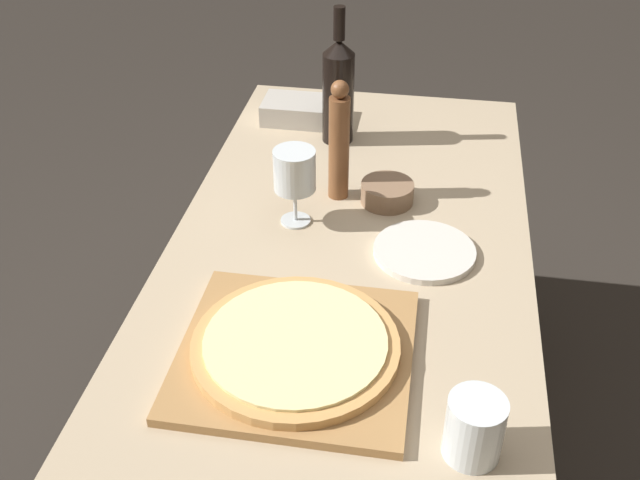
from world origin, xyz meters
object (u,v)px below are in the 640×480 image
object	(u,v)px
pizza	(295,345)
wine_bottle	(338,89)
pepper_mill	(339,143)
wine_glass	(295,172)
small_bowl	(387,193)

from	to	relation	value
pizza	wine_bottle	distance (m)	0.80
wine_bottle	pepper_mill	xyz separation A→B (m)	(0.04, -0.26, -0.00)
pepper_mill	wine_glass	bearing A→B (deg)	-122.05
wine_bottle	small_bowl	bearing A→B (deg)	-61.10
wine_glass	small_bowl	xyz separation A→B (m)	(0.19, 0.11, -0.10)
pizza	pepper_mill	distance (m)	0.53
pizza	pepper_mill	bearing A→B (deg)	90.38
pizza	small_bowl	xyz separation A→B (m)	(0.11, 0.51, -0.01)
pizza	wine_bottle	bearing A→B (deg)	93.17
pizza	pepper_mill	size ratio (longest dim) A/B	1.27
wine_bottle	wine_glass	distance (m)	0.38
wine_bottle	small_bowl	xyz separation A→B (m)	(0.15, -0.27, -0.11)
pizza	wine_glass	size ratio (longest dim) A/B	2.06
pizza	wine_glass	distance (m)	0.42
wine_bottle	pepper_mill	distance (m)	0.27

